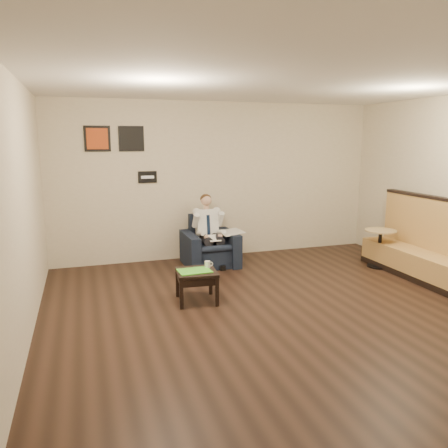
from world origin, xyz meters
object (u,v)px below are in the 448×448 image
object	(u,v)px
side_table	(197,286)
smartphone	(198,267)
coffee_mug	(207,264)
banquette	(428,240)
armchair	(210,241)
seated_man	(212,233)
cafe_table	(379,248)
green_folder	(195,271)

from	to	relation	value
side_table	smartphone	size ratio (longest dim) A/B	3.93
smartphone	coffee_mug	bearing A→B (deg)	-7.10
coffee_mug	banquette	world-z (taller)	banquette
side_table	smartphone	xyz separation A→B (m)	(0.06, 0.15, 0.22)
armchair	coffee_mug	distance (m)	1.59
armchair	coffee_mug	world-z (taller)	armchair
seated_man	cafe_table	xyz separation A→B (m)	(2.70, -0.89, -0.26)
cafe_table	armchair	bearing A→B (deg)	159.63
seated_man	cafe_table	distance (m)	2.86
coffee_mug	banquette	distance (m)	3.43
smartphone	banquette	world-z (taller)	banquette
armchair	side_table	bearing A→B (deg)	-112.72
side_table	coffee_mug	size ratio (longest dim) A/B	5.79
green_folder	cafe_table	size ratio (longest dim) A/B	0.66
smartphone	side_table	bearing A→B (deg)	-97.35
smartphone	cafe_table	distance (m)	3.33
cafe_table	smartphone	bearing A→B (deg)	-171.96
green_folder	smartphone	bearing A→B (deg)	60.28
armchair	banquette	world-z (taller)	banquette
seated_man	coffee_mug	xyz separation A→B (m)	(-0.48, -1.41, -0.11)
green_folder	coffee_mug	size ratio (longest dim) A/B	4.74
armchair	smartphone	size ratio (longest dim) A/B	6.60
coffee_mug	cafe_table	distance (m)	3.22
green_folder	cafe_table	bearing A→B (deg)	10.49
side_table	cafe_table	world-z (taller)	cafe_table
coffee_mug	smartphone	xyz separation A→B (m)	(-0.12, 0.05, -0.04)
side_table	banquette	distance (m)	3.62
armchair	banquette	size ratio (longest dim) A/B	0.36
seated_man	side_table	world-z (taller)	seated_man
armchair	coffee_mug	xyz separation A→B (m)	(-0.47, -1.52, 0.05)
seated_man	side_table	xyz separation A→B (m)	(-0.66, -1.51, -0.37)
side_table	cafe_table	xyz separation A→B (m)	(3.36, 0.61, 0.11)
seated_man	cafe_table	bearing A→B (deg)	-18.95
green_folder	banquette	bearing A→B (deg)	-2.86
green_folder	coffee_mug	world-z (taller)	coffee_mug
cafe_table	coffee_mug	bearing A→B (deg)	-170.78
green_folder	coffee_mug	xyz separation A→B (m)	(0.21, 0.11, 0.04)
armchair	seated_man	world-z (taller)	seated_man
seated_man	banquette	distance (m)	3.40
seated_man	smartphone	bearing A→B (deg)	-114.25
banquette	cafe_table	xyz separation A→B (m)	(-0.24, 0.81, -0.30)
green_folder	coffee_mug	bearing A→B (deg)	27.94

